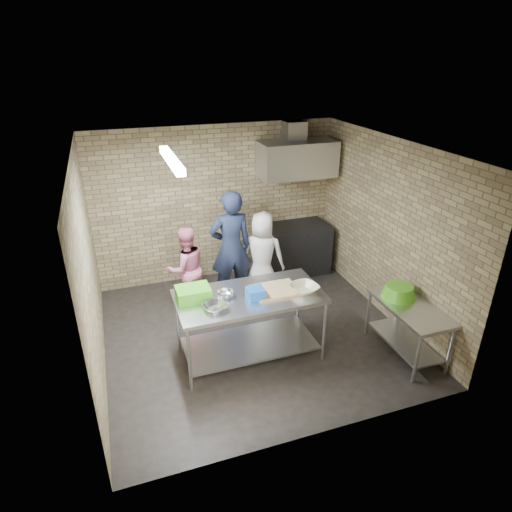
{
  "coord_description": "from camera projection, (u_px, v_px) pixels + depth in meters",
  "views": [
    {
      "loc": [
        -1.72,
        -5.09,
        3.82
      ],
      "look_at": [
        0.1,
        0.2,
        1.15
      ],
      "focal_mm": 30.89,
      "sensor_mm": 36.0,
      "label": 1
    }
  ],
  "objects": [
    {
      "name": "front_wall",
      "position": [
        321.0,
        332.0,
        4.21
      ],
      "size": [
        4.2,
        0.06,
        2.7
      ],
      "primitive_type": "cube",
      "color": "tan",
      "rests_on": "ground"
    },
    {
      "name": "right_wall",
      "position": [
        388.0,
        230.0,
        6.53
      ],
      "size": [
        0.06,
        4.0,
        2.7
      ],
      "primitive_type": "cube",
      "color": "tan",
      "rests_on": "ground"
    },
    {
      "name": "green_crate",
      "position": [
        193.0,
        294.0,
        5.5
      ],
      "size": [
        0.42,
        0.31,
        0.17
      ],
      "primitive_type": "cube",
      "color": "green",
      "rests_on": "prep_table"
    },
    {
      "name": "prep_table",
      "position": [
        250.0,
        325.0,
        5.84
      ],
      "size": [
        1.89,
        0.94,
        0.94
      ],
      "primitive_type": "cube",
      "color": "silver",
      "rests_on": "floor"
    },
    {
      "name": "fluorescent_fixture",
      "position": [
        171.0,
        160.0,
        5.07
      ],
      "size": [
        0.1,
        1.25,
        0.08
      ],
      "primitive_type": "cube",
      "color": "white",
      "rests_on": "ceiling"
    },
    {
      "name": "ceramic_bowl",
      "position": [
        304.0,
        288.0,
        5.7
      ],
      "size": [
        0.44,
        0.44,
        0.09
      ],
      "primitive_type": "imported",
      "rotation": [
        0.0,
        0.0,
        0.26
      ],
      "color": "beige",
      "rests_on": "prep_table"
    },
    {
      "name": "wall_shelf",
      "position": [
        308.0,
        166.0,
        7.77
      ],
      "size": [
        0.8,
        0.2,
        0.04
      ],
      "primitive_type": "cube",
      "color": "#3F2B19",
      "rests_on": "back_wall"
    },
    {
      "name": "bottle_green",
      "position": [
        316.0,
        160.0,
        7.77
      ],
      "size": [
        0.06,
        0.06,
        0.15
      ],
      "primitive_type": "cylinder",
      "color": "green",
      "rests_on": "wall_shelf"
    },
    {
      "name": "ceiling",
      "position": [
        254.0,
        149.0,
        5.34
      ],
      "size": [
        4.2,
        4.2,
        0.0
      ],
      "primitive_type": "plane",
      "rotation": [
        3.14,
        0.0,
        0.0
      ],
      "color": "black",
      "rests_on": "ground"
    },
    {
      "name": "woman_white",
      "position": [
        262.0,
        256.0,
        7.17
      ],
      "size": [
        0.86,
        0.78,
        1.48
      ],
      "primitive_type": "imported",
      "rotation": [
        0.0,
        0.0,
        2.6
      ],
      "color": "white",
      "rests_on": "floor"
    },
    {
      "name": "range_hood",
      "position": [
        297.0,
        159.0,
        7.44
      ],
      "size": [
        1.3,
        0.6,
        0.6
      ],
      "primitive_type": "cube",
      "color": "silver",
      "rests_on": "back_wall"
    },
    {
      "name": "mixing_bowl_a",
      "position": [
        215.0,
        307.0,
        5.31
      ],
      "size": [
        0.36,
        0.36,
        0.07
      ],
      "primitive_type": "imported",
      "rotation": [
        0.0,
        0.0,
        0.26
      ],
      "color": "silver",
      "rests_on": "prep_table"
    },
    {
      "name": "left_wall",
      "position": [
        89.0,
        273.0,
        5.3
      ],
      "size": [
        0.06,
        4.0,
        2.7
      ],
      "primitive_type": "cube",
      "color": "tan",
      "rests_on": "ground"
    },
    {
      "name": "blue_tub",
      "position": [
        255.0,
        293.0,
        5.54
      ],
      "size": [
        0.21,
        0.21,
        0.14
      ],
      "primitive_type": "cube",
      "color": "blue",
      "rests_on": "prep_table"
    },
    {
      "name": "side_counter",
      "position": [
        407.0,
        329.0,
        5.93
      ],
      "size": [
        0.6,
        1.2,
        0.75
      ],
      "primitive_type": "cube",
      "color": "silver",
      "rests_on": "floor"
    },
    {
      "name": "back_wall",
      "position": [
        217.0,
        204.0,
        7.62
      ],
      "size": [
        4.2,
        0.06,
        2.7
      ],
      "primitive_type": "cube",
      "color": "tan",
      "rests_on": "ground"
    },
    {
      "name": "woman_pink",
      "position": [
        186.0,
        268.0,
        6.87
      ],
      "size": [
        0.76,
        0.65,
        1.37
      ],
      "primitive_type": "imported",
      "rotation": [
        0.0,
        0.0,
        3.35
      ],
      "color": "pink",
      "rests_on": "floor"
    },
    {
      "name": "bottle_red",
      "position": [
        295.0,
        160.0,
        7.65
      ],
      "size": [
        0.07,
        0.07,
        0.18
      ],
      "primitive_type": "cylinder",
      "color": "#B22619",
      "rests_on": "wall_shelf"
    },
    {
      "name": "green_basin",
      "position": [
        399.0,
        291.0,
        5.94
      ],
      "size": [
        0.46,
        0.46,
        0.17
      ],
      "primitive_type": null,
      "color": "#59C626",
      "rests_on": "side_counter"
    },
    {
      "name": "stove",
      "position": [
        294.0,
        249.0,
        8.11
      ],
      "size": [
        1.2,
        0.7,
        0.9
      ],
      "primitive_type": "cube",
      "color": "black",
      "rests_on": "floor"
    },
    {
      "name": "man_navy",
      "position": [
        231.0,
        248.0,
        6.97
      ],
      "size": [
        0.69,
        0.45,
        1.88
      ],
      "primitive_type": "imported",
      "rotation": [
        0.0,
        0.0,
        3.14
      ],
      "color": "black",
      "rests_on": "floor"
    },
    {
      "name": "hood_duct",
      "position": [
        294.0,
        130.0,
        7.38
      ],
      "size": [
        0.35,
        0.3,
        0.3
      ],
      "primitive_type": "cube",
      "color": "#A5A8AD",
      "rests_on": "back_wall"
    },
    {
      "name": "mixing_bowl_b",
      "position": [
        226.0,
        294.0,
        5.58
      ],
      "size": [
        0.27,
        0.27,
        0.07
      ],
      "primitive_type": "imported",
      "rotation": [
        0.0,
        0.0,
        0.26
      ],
      "color": "silver",
      "rests_on": "prep_table"
    },
    {
      "name": "floor",
      "position": [
        254.0,
        333.0,
        6.5
      ],
      "size": [
        4.2,
        4.2,
        0.0
      ],
      "primitive_type": "plane",
      "color": "black",
      "rests_on": "ground"
    },
    {
      "name": "cutting_board",
      "position": [
        275.0,
        290.0,
        5.72
      ],
      "size": [
        0.58,
        0.44,
        0.03
      ],
      "primitive_type": "cube",
      "color": "#D1BA78",
      "rests_on": "prep_table"
    }
  ]
}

